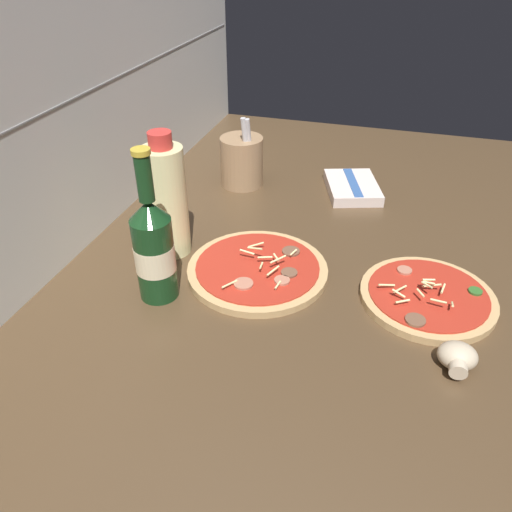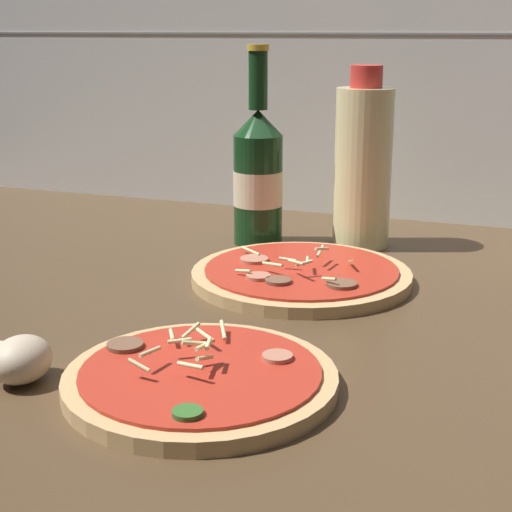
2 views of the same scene
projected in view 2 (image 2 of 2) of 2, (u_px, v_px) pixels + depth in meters
counter_slab at (306, 326)px, 80.69cm from camera, size 160.00×90.00×2.50cm
tile_backsplash at (401, 34)px, 113.62cm from camera, size 160.00×1.13×60.00cm
pizza_near at (200, 378)px, 63.72cm from camera, size 22.42×22.42×4.00cm
pizza_far at (301, 275)px, 90.53cm from camera, size 25.41×25.41×4.33cm
beer_bottle at (258, 175)px, 104.64cm from camera, size 6.64×6.64×26.28cm
oil_bottle at (363, 165)px, 103.18cm from camera, size 7.56×7.56×23.73cm
mushroom_left at (18, 359)px, 64.65cm from camera, size 5.88×5.60×3.92cm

